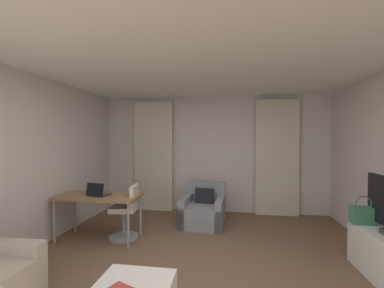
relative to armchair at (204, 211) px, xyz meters
name	(u,v)px	position (x,y,z in m)	size (l,w,h in m)	color
wall_window	(213,154)	(0.13, 0.90, 1.04)	(5.12, 0.06, 2.60)	silver
ceiling	(197,45)	(0.13, -2.13, 2.37)	(5.12, 6.12, 0.06)	white
curtain_left_panel	(153,156)	(-1.24, 0.77, 0.99)	(0.90, 0.06, 2.50)	beige
curtain_right_panel	(277,157)	(1.51, 0.77, 0.99)	(0.90, 0.06, 2.50)	beige
armchair	(204,211)	(0.00, 0.00, 0.00)	(0.84, 0.92, 0.76)	gray
desk	(99,199)	(-1.63, -0.97, 0.40)	(1.32, 0.63, 0.72)	olive
desk_chair	(126,215)	(-1.20, -0.88, 0.13)	(0.48, 0.48, 0.88)	gray
laptop	(98,193)	(-1.62, -1.01, 0.51)	(0.36, 0.30, 0.22)	#2D2D33
handbag_primary	(364,215)	(2.20, -1.27, 0.40)	(0.30, 0.14, 0.37)	#387F5B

